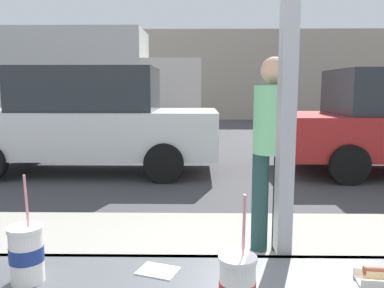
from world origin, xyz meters
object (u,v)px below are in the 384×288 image
object	(u,v)px
box_truck	(89,80)
pedestrian	(272,142)
parked_car_white	(89,120)
soda_cup_right	(27,253)

from	to	relation	value
box_truck	pedestrian	size ratio (longest dim) A/B	4.04
parked_car_white	pedestrian	distance (m)	4.59
box_truck	pedestrian	world-z (taller)	box_truck
soda_cup_right	box_truck	size ratio (longest dim) A/B	0.05
parked_car_white	box_truck	size ratio (longest dim) A/B	0.70
soda_cup_right	box_truck	distance (m)	11.79
parked_car_white	box_truck	distance (m)	5.68
parked_car_white	pedestrian	xyz separation A→B (m)	(2.58, -3.80, 0.14)
pedestrian	box_truck	bearing A→B (deg)	113.65
pedestrian	parked_car_white	bearing A→B (deg)	124.20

